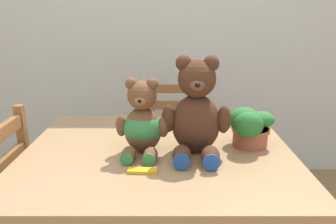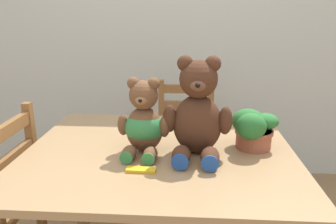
{
  "view_description": "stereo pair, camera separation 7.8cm",
  "coord_description": "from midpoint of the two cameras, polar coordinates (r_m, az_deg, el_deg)",
  "views": [
    {
      "loc": [
        0.04,
        -0.83,
        1.35
      ],
      "look_at": [
        0.04,
        0.47,
        0.95
      ],
      "focal_mm": 35.0,
      "sensor_mm": 36.0,
      "label": 1
    },
    {
      "loc": [
        0.12,
        -0.83,
        1.35
      ],
      "look_at": [
        0.04,
        0.47,
        0.95
      ],
      "focal_mm": 35.0,
      "sensor_mm": 36.0,
      "label": 2
    }
  ],
  "objects": [
    {
      "name": "wall_back",
      "position": [
        2.68,
        1.97,
        15.94
      ],
      "size": [
        8.0,
        0.04,
        2.6
      ],
      "primitive_type": "cube",
      "color": "silver",
      "rests_on": "ground_plane"
    },
    {
      "name": "teddy_bear_left",
      "position": [
        1.38,
        -2.62,
        -1.94
      ],
      "size": [
        0.23,
        0.24,
        0.32
      ],
      "rotation": [
        0.0,
        0.0,
        3.07
      ],
      "color": "brown",
      "rests_on": "dining_table"
    },
    {
      "name": "chocolate_bar",
      "position": [
        1.25,
        -2.95,
        -10.07
      ],
      "size": [
        0.11,
        0.04,
        0.01
      ],
      "primitive_type": "cube",
      "rotation": [
        0.0,
        0.0,
        -0.05
      ],
      "color": "gold",
      "rests_on": "dining_table"
    },
    {
      "name": "dining_table",
      "position": [
        1.49,
        0.07,
        -10.31
      ],
      "size": [
        1.16,
        0.98,
        0.77
      ],
      "color": "#9E7A51",
      "rests_on": "ground_plane"
    },
    {
      "name": "potted_plant",
      "position": [
        1.48,
        16.01,
        -2.75
      ],
      "size": [
        0.2,
        0.2,
        0.17
      ],
      "color": "#9E5138",
      "rests_on": "dining_table"
    },
    {
      "name": "wooden_chair_behind",
      "position": [
        2.35,
        3.96,
        -5.41
      ],
      "size": [
        0.4,
        0.4,
        0.88
      ],
      "rotation": [
        0.0,
        0.0,
        3.14
      ],
      "color": "brown",
      "rests_on": "ground_plane"
    },
    {
      "name": "teddy_bear_right",
      "position": [
        1.35,
        6.8,
        -0.24
      ],
      "size": [
        0.29,
        0.29,
        0.41
      ],
      "rotation": [
        0.0,
        0.0,
        3.08
      ],
      "color": "#472819",
      "rests_on": "dining_table"
    }
  ]
}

